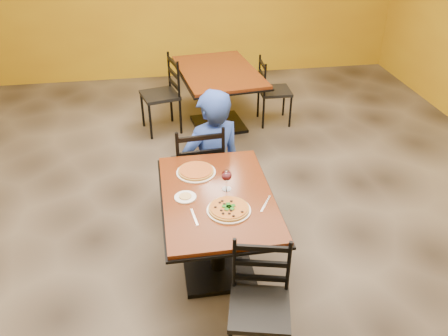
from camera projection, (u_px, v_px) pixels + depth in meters
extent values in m
cube|color=black|center=(210.00, 231.00, 4.19)|extent=(7.00, 8.00, 0.01)
cube|color=#5E1F0E|center=(217.00, 196.00, 3.39)|extent=(0.80, 1.20, 0.03)
cube|color=black|center=(217.00, 199.00, 3.40)|extent=(0.83, 1.23, 0.02)
cylinder|color=black|center=(218.00, 235.00, 3.58)|extent=(0.12, 0.12, 0.66)
cube|color=black|center=(218.00, 268.00, 3.76)|extent=(0.55, 0.55, 0.04)
cube|color=#5E1F0E|center=(218.00, 71.00, 5.62)|extent=(1.05, 1.44, 0.03)
cube|color=black|center=(218.00, 74.00, 5.63)|extent=(1.08, 1.47, 0.02)
cylinder|color=black|center=(218.00, 99.00, 5.81)|extent=(0.13, 0.13, 0.66)
cube|color=black|center=(219.00, 124.00, 5.99)|extent=(0.68, 0.68, 0.04)
imported|color=#1B3F97|center=(212.00, 150.00, 4.24)|extent=(0.69, 0.56, 1.20)
cylinder|color=white|center=(229.00, 210.00, 3.21)|extent=(0.31, 0.31, 0.01)
cylinder|color=maroon|center=(229.00, 208.00, 3.20)|extent=(0.28, 0.28, 0.02)
cylinder|color=white|center=(196.00, 172.00, 3.63)|extent=(0.31, 0.31, 0.01)
cylinder|color=#B27422|center=(196.00, 171.00, 3.62)|extent=(0.28, 0.28, 0.02)
cylinder|color=white|center=(185.00, 197.00, 3.34)|extent=(0.16, 0.16, 0.01)
cylinder|color=tan|center=(185.00, 196.00, 3.34)|extent=(0.09, 0.09, 0.01)
cube|color=silver|center=(194.00, 217.00, 3.15)|extent=(0.04, 0.19, 0.00)
cube|color=silver|center=(266.00, 203.00, 3.28)|extent=(0.12, 0.19, 0.00)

